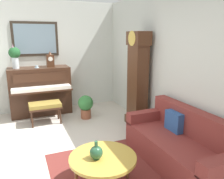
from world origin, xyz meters
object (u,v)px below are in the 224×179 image
Objects in this scene: couch at (181,145)px; flower_vase at (15,55)px; piano at (41,91)px; grandfather_clock at (137,82)px; piano_bench at (45,106)px; green_jug at (96,152)px; mantel_clock at (50,60)px; teacup at (37,67)px; coffee_table at (103,158)px; potted_plant at (86,105)px.

flower_vase is at bearing -145.50° from couch.
piano is 0.71× the size of grandfather_clock.
flower_vase reaches higher than piano_bench.
piano is 3.27m from green_jug.
grandfather_clock is 2.27m from mantel_clock.
teacup is at bearing -82.10° from mantel_clock.
piano is 3.27m from coffee_table.
flower_vase is at bearing -163.55° from coffee_table.
grandfather_clock is 2.30m from green_jug.
piano_bench is 1.05m from teacup.
flower_vase is at bearing -95.80° from teacup.
teacup is at bearing -171.19° from coffee_table.
mantel_clock is 1.58× the size of green_jug.
teacup is at bearing -172.90° from green_jug.
mantel_clock is at bearing 159.40° from piano_bench.
piano_bench is (0.73, 0.01, -0.19)m from piano.
mantel_clock is at bearing 89.96° from flower_vase.
grandfather_clock is 1.39m from potted_plant.
grandfather_clock reaches higher than coffee_table.
flower_vase reaches higher than mantel_clock.
green_jug reaches higher than coffee_table.
piano_bench is 1.41m from flower_vase.
mantel_clock is 3.28× the size of teacup.
potted_plant is at bearing -131.24° from grandfather_clock.
teacup is 0.48× the size of green_jug.
piano is 2.57× the size of potted_plant.
grandfather_clock is at bearing 49.61° from piano.
coffee_table is 1.57× the size of potted_plant.
couch is at bearing 34.50° from flower_vase.
grandfather_clock is at bearing 44.93° from mantel_clock.
couch reaches higher than potted_plant.
piano is at bearing -129.53° from potted_plant.
green_jug is (3.25, 0.07, -0.85)m from mantel_clock.
coffee_table is 2.51m from potted_plant.
piano is 1.03m from flower_vase.
couch is at bearing 89.96° from coffee_table.
teacup is (-3.19, -1.76, 0.89)m from couch.
grandfather_clock reaches higher than mantel_clock.
couch is at bearing -5.24° from grandfather_clock.
piano is 3.79× the size of mantel_clock.
flower_vase is 0.55m from teacup.
flower_vase is (-0.73, -0.52, 1.09)m from piano_bench.
piano is at bearing -172.19° from coffee_table.
grandfather_clock is 2.46m from teacup.
coffee_table is 3.55m from flower_vase.
piano_bench is at bearing -114.79° from grandfather_clock.
piano is at bearing -173.88° from green_jug.
green_jug is (3.25, 0.35, -0.09)m from piano.
grandfather_clock is 1.78m from couch.
mantel_clock is (-0.73, 0.27, 0.94)m from piano_bench.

